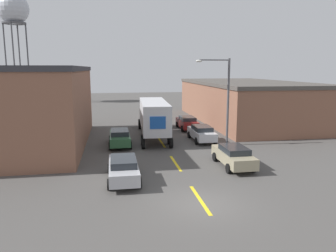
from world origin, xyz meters
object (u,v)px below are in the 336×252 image
parked_car_right_mid (202,133)px  street_lamp (224,95)px  parked_car_right_far (187,122)px  parked_car_left_far (120,137)px  water_tower (13,10)px  parked_car_right_near (233,156)px  parked_car_left_near (123,168)px  semi_truck (153,115)px

parked_car_right_mid → street_lamp: bearing=-55.8°
parked_car_right_far → street_lamp: size_ratio=0.62×
parked_car_left_far → parked_car_right_mid: same height
water_tower → street_lamp: bearing=-56.8°
parked_car_right_near → parked_car_left_near: size_ratio=1.00×
parked_car_right_near → street_lamp: (1.40, 6.40, 3.79)m
parked_car_left_near → parked_car_right_near: bearing=12.5°
parked_car_left_far → street_lamp: bearing=-8.4°
semi_truck → parked_car_right_mid: bearing=-32.7°
parked_car_left_far → parked_car_right_mid: bearing=5.2°
semi_truck → street_lamp: bearing=-39.1°
parked_car_left_far → parked_car_right_far: (7.81, 6.96, 0.00)m
semi_truck → parked_car_left_far: size_ratio=2.66×
semi_truck → parked_car_right_mid: (4.34, -3.12, -1.43)m
parked_car_right_mid → water_tower: (-27.21, 41.68, 17.45)m
water_tower → street_lamp: size_ratio=2.78×
parked_car_right_far → water_tower: size_ratio=0.22×
parked_car_right_mid → parked_car_right_far: bearing=90.0°
parked_car_right_near → parked_car_left_far: (-7.81, 7.76, 0.00)m
parked_car_left_near → street_lamp: (9.22, 8.14, 3.79)m
parked_car_right_far → semi_truck: bearing=-144.3°
parked_car_right_near → parked_car_right_far: 14.71m
semi_truck → street_lamp: 8.09m
semi_truck → parked_car_right_mid: semi_truck is taller
parked_car_right_near → parked_car_left_far: size_ratio=1.00×
semi_truck → street_lamp: street_lamp is taller
parked_car_right_near → water_tower: size_ratio=0.22×
semi_truck → parked_car_right_far: semi_truck is taller
street_lamp → parked_car_right_near: bearing=-102.4°
semi_truck → parked_car_left_near: 13.85m
parked_car_right_near → water_tower: bearing=118.5°
parked_car_left_near → street_lamp: size_ratio=0.62×
parked_car_right_near → water_tower: 59.67m
parked_car_right_near → parked_car_right_far: (0.00, 14.71, 0.00)m
semi_truck → parked_car_right_far: bearing=38.7°
parked_car_left_far → street_lamp: size_ratio=0.62×
parked_car_right_mid → parked_car_right_near: bearing=-90.0°
parked_car_left_near → parked_car_right_mid: size_ratio=1.00×
parked_car_left_near → semi_truck: bearing=75.4°
water_tower → parked_car_left_far: bearing=-65.4°
water_tower → street_lamp: 54.04m
semi_truck → water_tower: water_tower is taller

